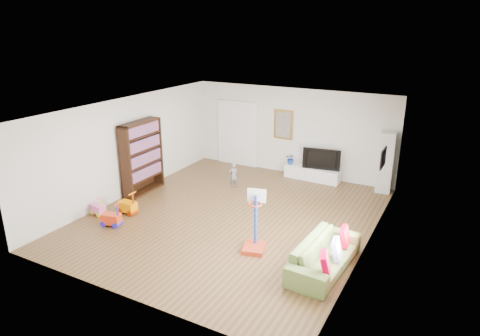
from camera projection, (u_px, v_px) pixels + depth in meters
The scene contains 25 objects.
floor at pixel (232, 216), 10.60m from camera, with size 6.50×7.50×0.00m, color brown.
ceiling at pixel (232, 109), 9.73m from camera, with size 6.50×7.50×0.00m, color white.
wall_back at pixel (291, 131), 13.29m from camera, with size 6.50×0.00×2.70m, color silver.
wall_front at pixel (120, 228), 7.04m from camera, with size 6.50×0.00×2.70m, color silver.
wall_left at pixel (128, 147), 11.63m from camera, with size 0.00×7.50×2.70m, color white.
wall_right at pixel (371, 189), 8.70m from camera, with size 0.00×7.50×2.70m, color white.
navy_accent at pixel (386, 148), 9.71m from camera, with size 0.01×3.20×1.70m, color black.
olive_wainscot at pixel (380, 203), 10.15m from camera, with size 0.01×3.20×1.00m, color brown.
doorway at pixel (237, 134), 14.21m from camera, with size 1.45×0.06×2.10m, color white.
painting_back at pixel (283, 125), 13.30m from camera, with size 0.62×0.06×0.92m, color gold.
artwork_right at pixel (383, 158), 10.00m from camera, with size 0.04×0.56×0.46m, color #7F3F8C.
media_console at pixel (312, 173), 13.02m from camera, with size 1.70×0.43×0.40m, color white.
tall_cabinet at pixel (386, 163), 11.89m from camera, with size 0.40×0.40×1.73m, color silver.
bookshelf at pixel (142, 158), 11.82m from camera, with size 0.36×1.39×2.04m, color black.
sofa at pixel (325, 255), 8.26m from camera, with size 2.06×0.81×0.60m, color olive.
basketball_hoop at pixel (254, 222), 8.82m from camera, with size 0.45×0.55×1.32m, color #BA3217.
ride_on_yellow at pixel (128, 203), 10.67m from camera, with size 0.44×0.27×0.59m, color orange.
ride_on_orange at pixel (111, 215), 10.02m from camera, with size 0.43×0.27×0.58m, color red.
ride_on_pink at pixel (98, 205), 10.62m from camera, with size 0.38×0.23×0.50m, color pink.
child at pixel (234, 175), 12.35m from camera, with size 0.27×0.18×0.73m, color slate.
tv at pixel (322, 158), 12.76m from camera, with size 1.12×0.15×0.64m, color black.
vase_plant at pixel (291, 159), 13.20m from camera, with size 0.32×0.28×0.35m, color #16419A.
pillow_left at pixel (326, 264), 7.63m from camera, with size 0.11×0.40×0.40m, color #CB0033.
pillow_center at pixel (337, 249), 8.12m from camera, with size 0.10×0.39×0.39m, color silver.
pillow_right at pixel (345, 236), 8.62m from camera, with size 0.10×0.38×0.38m, color #B7001A.
Camera 1 is at (4.76, -8.39, 4.55)m, focal length 32.00 mm.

